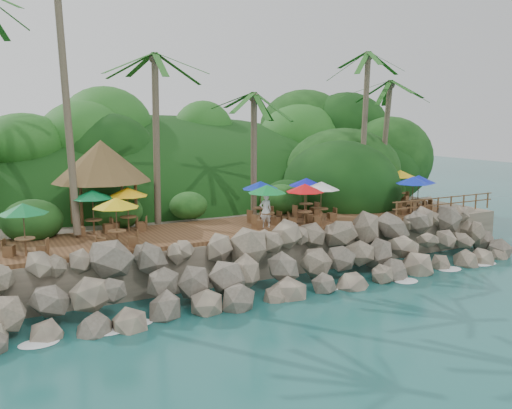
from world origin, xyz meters
TOP-DOWN VIEW (x-y plane):
  - ground at (0.00, 0.00)m, footprint 140.00×140.00m
  - land_base at (0.00, 16.00)m, footprint 32.00×25.20m
  - jungle_hill at (0.00, 23.50)m, footprint 44.80×28.00m
  - seawall at (0.00, 2.00)m, footprint 29.00×4.00m
  - terrace at (0.00, 6.00)m, footprint 26.00×5.00m
  - jungle_foliage at (0.00, 15.00)m, footprint 44.00×16.00m
  - foam_line at (0.00, 0.30)m, footprint 25.20×0.80m
  - palms at (-0.75, 8.55)m, footprint 30.54×7.12m
  - palapa at (-7.37, 9.66)m, footprint 5.23×5.23m
  - dining_clusters at (0.66, 5.76)m, footprint 25.69×5.29m
  - railing at (11.77, 3.65)m, footprint 8.30×0.10m
  - waiter at (0.05, 5.04)m, footprint 0.71×0.51m

SIDE VIEW (x-z plane):
  - ground at x=0.00m, z-range 0.00..0.00m
  - jungle_hill at x=0.00m, z-range -7.70..7.70m
  - jungle_foliage at x=0.00m, z-range -6.00..6.00m
  - foam_line at x=0.00m, z-range 0.00..0.06m
  - land_base at x=0.00m, z-range 0.00..2.10m
  - seawall at x=0.00m, z-range 0.00..2.30m
  - terrace at x=0.00m, z-range 2.10..2.30m
  - railing at x=11.77m, z-range 2.41..3.41m
  - waiter at x=0.05m, z-range 2.30..4.13m
  - dining_clusters at x=0.66m, z-range 3.05..5.31m
  - palapa at x=-7.37m, z-range 3.49..8.09m
  - palms at x=-0.75m, z-range 4.49..19.92m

